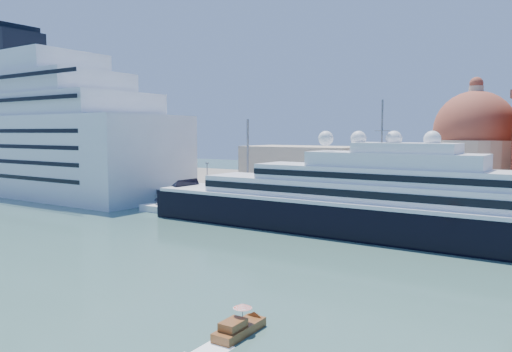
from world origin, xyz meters
The scene contains 9 objects.
ground centered at (0.00, 0.00, 0.00)m, with size 400.00×400.00×0.00m, color #33584F.
quay centered at (0.00, 34.00, 1.25)m, with size 180.00×10.00×2.50m, color gray.
land centered at (0.00, 75.00, 1.00)m, with size 260.00×72.00×2.00m, color slate.
quay_fence centered at (0.00, 29.50, 3.10)m, with size 180.00×0.10×1.20m, color slate.
superyacht centered at (5.51, 23.00, 4.64)m, with size 89.99×12.48×26.89m.
service_barge centered at (-34.15, 21.89, 0.79)m, with size 12.26×4.27×2.74m.
water_taxi centered at (18.28, -23.25, 0.66)m, with size 2.07×5.86×2.76m.
church centered at (6.39, 57.72, 10.91)m, with size 66.00×18.00×25.50m.
lamp_posts centered at (-12.67, 32.27, 9.84)m, with size 120.80×2.40×18.00m.
Camera 1 is at (43.11, -57.34, 17.65)m, focal length 35.00 mm.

